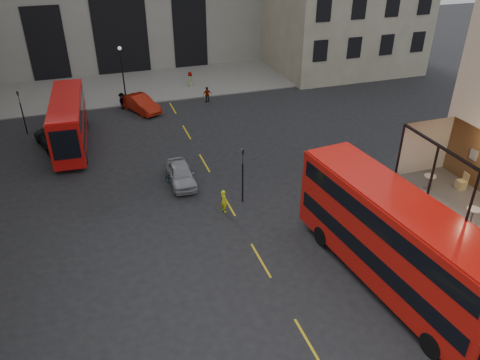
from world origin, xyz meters
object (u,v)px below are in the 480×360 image
object	(u,v)px
car_c	(56,138)
pedestrian_d	(190,79)
traffic_light_far	(21,107)
street_lamp_b	(123,76)
cafe_chair_d	(461,184)
pedestrian_a	(51,114)
bus_far	(69,120)
bicycle	(177,175)
pedestrian_b	(122,101)
cafe_table_mid	(473,214)
car_b	(141,104)
car_a	(181,174)
pedestrian_c	(207,95)
cafe_table_far	(429,180)
traffic_light_near	(243,169)
cyclist	(224,201)
bus_near	(395,237)

from	to	relation	value
car_c	pedestrian_d	bearing A→B (deg)	-157.26
traffic_light_far	street_lamp_b	distance (m)	10.82
cafe_chair_d	traffic_light_far	bearing A→B (deg)	131.49
pedestrian_a	cafe_chair_d	bearing A→B (deg)	-31.41
bus_far	bicycle	size ratio (longest dim) A/B	5.98
pedestrian_b	cafe_table_mid	world-z (taller)	cafe_table_mid
car_b	cafe_chair_d	bearing A→B (deg)	-91.07
car_a	pedestrian_b	size ratio (longest dim) A/B	2.60
bicycle	car_b	bearing A→B (deg)	-1.57
pedestrian_c	cafe_table_far	distance (m)	27.84
traffic_light_near	car_a	size ratio (longest dim) A/B	0.92
bicycle	pedestrian_c	world-z (taller)	pedestrian_c
traffic_light_far	pedestrian_c	xyz separation A→B (m)	(16.64, 2.60, -1.65)
bus_far	bicycle	xyz separation A→B (m)	(6.84, -8.30, -1.80)
traffic_light_near	cyclist	xyz separation A→B (m)	(-1.49, -0.73, -1.66)
pedestrian_a	pedestrian_d	size ratio (longest dim) A/B	0.96
street_lamp_b	cyclist	distance (m)	23.05
car_c	cafe_table_far	distance (m)	28.22
pedestrian_d	cafe_table_mid	bearing A→B (deg)	171.15
bicycle	cafe_table_mid	distance (m)	19.28
pedestrian_a	pedestrian_c	world-z (taller)	pedestrian_a
bus_near	pedestrian_b	xyz separation A→B (m)	(-10.09, 29.02, -2.03)
cyclist	cafe_table_mid	distance (m)	14.31
bus_far	pedestrian_b	bearing A→B (deg)	56.05
street_lamp_b	cyclist	xyz separation A→B (m)	(3.51, -22.73, -1.63)
car_a	cyclist	distance (m)	4.72
pedestrian_d	cafe_table_far	size ratio (longest dim) A/B	2.35
traffic_light_far	pedestrian_a	world-z (taller)	traffic_light_far
car_b	bicycle	xyz separation A→B (m)	(0.52, -14.09, -0.33)
pedestrian_d	cafe_table_far	distance (m)	32.94
car_c	bus_far	bearing A→B (deg)	159.00
pedestrian_a	traffic_light_near	bearing A→B (deg)	-34.53
bicycle	pedestrian_d	distance (m)	20.46
car_b	cafe_table_far	size ratio (longest dim) A/B	6.74
cafe_table_far	cafe_table_mid	bearing A→B (deg)	-92.95
cyclist	cafe_chair_d	bearing A→B (deg)	-144.33
cafe_table_mid	cafe_chair_d	size ratio (longest dim) A/B	0.86
car_b	pedestrian_b	distance (m)	2.01
cafe_chair_d	pedestrian_d	bearing A→B (deg)	100.59
pedestrian_c	cafe_table_mid	world-z (taller)	cafe_table_mid
pedestrian_d	cafe_table_far	world-z (taller)	cafe_table_far
cafe_table_mid	car_b	bearing A→B (deg)	109.56
street_lamp_b	bus_far	distance (m)	11.01
traffic_light_near	bicycle	world-z (taller)	traffic_light_near
traffic_light_near	pedestrian_d	distance (m)	23.89
bus_near	bus_far	xyz separation A→B (m)	(-14.81, 21.99, -0.58)
car_c	cafe_chair_d	xyz separation A→B (m)	(19.81, -21.61, 4.03)
cafe_table_mid	pedestrian_b	bearing A→B (deg)	111.43
bicycle	car_c	bearing A→B (deg)	40.22
street_lamp_b	bus_far	bearing A→B (deg)	-118.87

